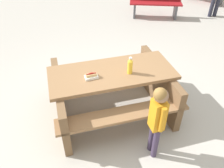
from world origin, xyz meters
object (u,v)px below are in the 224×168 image
at_px(picnic_table, 112,88).
at_px(soda_bottle, 130,66).
at_px(child_in_coat, 158,115).
at_px(hotdog_tray, 91,76).
at_px(park_bench_near, 156,2).

bearing_deg(picnic_table, soda_bottle, 167.27).
distance_m(picnic_table, child_in_coat, 1.01).
xyz_separation_m(soda_bottle, child_in_coat, (-0.22, 0.80, -0.17)).
relative_size(picnic_table, hotdog_tray, 10.06).
bearing_deg(picnic_table, child_in_coat, 118.52).
bearing_deg(hotdog_tray, picnic_table, -156.00).
bearing_deg(park_bench_near, child_in_coat, 76.83).
height_order(hotdog_tray, park_bench_near, park_bench_near).
distance_m(hotdog_tray, child_in_coat, 1.05).
distance_m(soda_bottle, child_in_coat, 0.85).
bearing_deg(park_bench_near, picnic_table, 68.12).
bearing_deg(hotdog_tray, child_in_coat, 136.39).
relative_size(hotdog_tray, child_in_coat, 0.19).
relative_size(soda_bottle, park_bench_near, 0.16).
bearing_deg(soda_bottle, hotdog_tray, 7.94).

